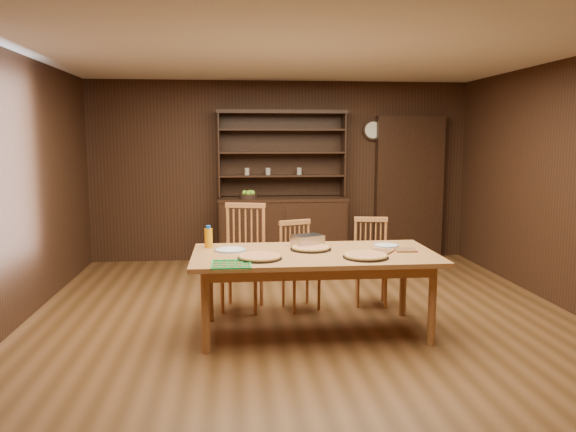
{
  "coord_description": "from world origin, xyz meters",
  "views": [
    {
      "loc": [
        -0.69,
        -5.19,
        1.78
      ],
      "look_at": [
        -0.15,
        0.4,
        1.0
      ],
      "focal_mm": 35.0,
      "sensor_mm": 36.0,
      "label": 1
    }
  ],
  "objects": [
    {
      "name": "floor",
      "position": [
        0.0,
        0.0,
        0.0
      ],
      "size": [
        6.0,
        6.0,
        0.0
      ],
      "primitive_type": "plane",
      "color": "brown",
      "rests_on": "ground"
    },
    {
      "name": "room_shell",
      "position": [
        0.0,
        0.0,
        1.58
      ],
      "size": [
        6.0,
        6.0,
        6.0
      ],
      "color": "silver",
      "rests_on": "floor"
    },
    {
      "name": "china_hutch",
      "position": [
        -0.0,
        2.75,
        0.6
      ],
      "size": [
        1.84,
        0.52,
        2.17
      ],
      "color": "black",
      "rests_on": "floor"
    },
    {
      "name": "doorway",
      "position": [
        1.9,
        2.9,
        1.05
      ],
      "size": [
        1.0,
        0.18,
        2.1
      ],
      "primitive_type": "cube",
      "color": "black",
      "rests_on": "floor"
    },
    {
      "name": "wall_clock",
      "position": [
        1.35,
        2.96,
        1.9
      ],
      "size": [
        0.3,
        0.05,
        0.3
      ],
      "color": "black",
      "rests_on": "room_shell"
    },
    {
      "name": "dining_table",
      "position": [
        0.03,
        -0.24,
        0.68
      ],
      "size": [
        2.2,
        1.1,
        0.75
      ],
      "color": "#B2773E",
      "rests_on": "floor"
    },
    {
      "name": "chair_left",
      "position": [
        -0.6,
        0.61,
        0.59
      ],
      "size": [
        0.54,
        0.53,
        1.1
      ],
      "rotation": [
        0.0,
        0.0,
        -0.24
      ],
      "color": "#C68244",
      "rests_on": "floor"
    },
    {
      "name": "chair_center",
      "position": [
        -0.02,
        0.57,
        0.49
      ],
      "size": [
        0.48,
        0.46,
        0.92
      ],
      "rotation": [
        0.0,
        0.0,
        0.34
      ],
      "color": "#C68244",
      "rests_on": "floor"
    },
    {
      "name": "chair_right",
      "position": [
        0.78,
        0.64,
        0.49
      ],
      "size": [
        0.43,
        0.42,
        0.93
      ],
      "rotation": [
        0.0,
        0.0,
        -0.16
      ],
      "color": "#C68244",
      "rests_on": "floor"
    },
    {
      "name": "pizza_left",
      "position": [
        -0.48,
        -0.46,
        0.77
      ],
      "size": [
        0.39,
        0.39,
        0.04
      ],
      "color": "black",
      "rests_on": "dining_table"
    },
    {
      "name": "pizza_right",
      "position": [
        0.45,
        -0.5,
        0.77
      ],
      "size": [
        0.4,
        0.4,
        0.04
      ],
      "color": "black",
      "rests_on": "dining_table"
    },
    {
      "name": "pizza_center",
      "position": [
        0.02,
        -0.1,
        0.77
      ],
      "size": [
        0.39,
        0.39,
        0.04
      ],
      "color": "black",
      "rests_on": "dining_table"
    },
    {
      "name": "cooling_rack",
      "position": [
        -0.72,
        -0.66,
        0.76
      ],
      "size": [
        0.32,
        0.32,
        0.01
      ],
      "primitive_type": null,
      "rotation": [
        0.0,
        0.0,
        0.01
      ],
      "color": "#0CA345",
      "rests_on": "dining_table"
    },
    {
      "name": "plate_left",
      "position": [
        -0.73,
        -0.07,
        0.76
      ],
      "size": [
        0.29,
        0.29,
        0.02
      ],
      "color": "silver",
      "rests_on": "dining_table"
    },
    {
      "name": "plate_right",
      "position": [
        0.76,
        -0.0,
        0.76
      ],
      "size": [
        0.24,
        0.24,
        0.02
      ],
      "color": "silver",
      "rests_on": "dining_table"
    },
    {
      "name": "foil_dish",
      "position": [
        0.01,
        0.08,
        0.8
      ],
      "size": [
        0.33,
        0.29,
        0.11
      ],
      "primitive_type": "cube",
      "rotation": [
        0.0,
        0.0,
        0.42
      ],
      "color": "silver",
      "rests_on": "dining_table"
    },
    {
      "name": "juice_bottle",
      "position": [
        -0.94,
        0.1,
        0.85
      ],
      "size": [
        0.08,
        0.08,
        0.21
      ],
      "color": "orange",
      "rests_on": "dining_table"
    },
    {
      "name": "pot_holder_a",
      "position": [
        0.89,
        -0.23,
        0.76
      ],
      "size": [
        0.2,
        0.2,
        0.01
      ],
      "primitive_type": "cube",
      "rotation": [
        0.0,
        0.0,
        -0.1
      ],
      "color": "#AB131C",
      "rests_on": "dining_table"
    },
    {
      "name": "pot_holder_b",
      "position": [
        0.64,
        -0.27,
        0.76
      ],
      "size": [
        0.27,
        0.27,
        0.01
      ],
      "primitive_type": "cube",
      "rotation": [
        0.0,
        0.0,
        -0.59
      ],
      "color": "#AB131C",
      "rests_on": "dining_table"
    },
    {
      "name": "fruit_bowl",
      "position": [
        -0.49,
        2.69,
        0.99
      ],
      "size": [
        0.26,
        0.26,
        0.12
      ],
      "color": "black",
      "rests_on": "china_hutch"
    }
  ]
}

